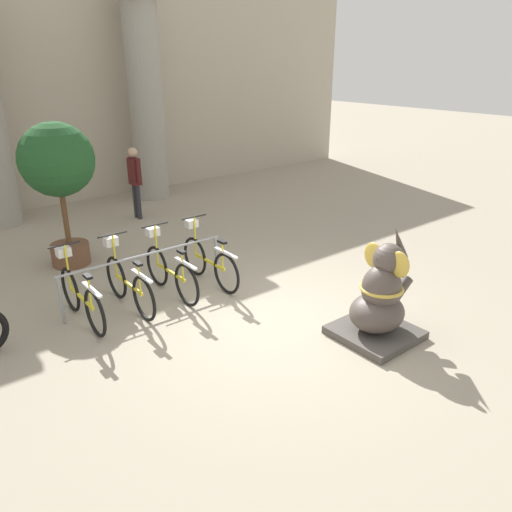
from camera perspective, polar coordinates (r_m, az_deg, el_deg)
The scene contains 11 objects.
ground_plane at distance 7.48m, azimuth 2.35°, elevation -7.63°, with size 60.00×60.00×0.00m, color #9E937F.
building_facade at distance 14.17m, azimuth -22.01°, elevation 17.64°, with size 20.00×0.20×6.00m.
column_right at distance 14.01m, azimuth -12.48°, elevation 17.07°, with size 1.14×1.14×5.16m.
bike_rack at distance 8.16m, azimuth -12.55°, elevation -1.00°, with size 2.83×0.05×0.77m.
bicycle_0 at distance 7.75m, azimuth -19.40°, elevation -4.31°, with size 0.48×1.68×1.11m.
bicycle_1 at distance 7.98m, azimuth -14.41°, elevation -2.98°, with size 0.48×1.68×1.11m.
bicycle_2 at distance 8.28m, azimuth -9.81°, elevation -1.65°, with size 0.48×1.68×1.11m.
bicycle_3 at distance 8.60m, azimuth -5.42°, elevation -0.49°, with size 0.48×1.68×1.11m.
elephant_statue at distance 7.12m, azimuth 13.98°, elevation -4.97°, with size 1.05×1.05×1.60m.
person_pedestrian at distance 12.31m, azimuth -13.69°, elevation 8.82°, with size 0.23×0.47×1.71m.
potted_tree at distance 9.63m, azimuth -21.70°, elevation 9.33°, with size 1.32×1.32×2.65m.
Camera 1 is at (-4.29, -4.89, 3.68)m, focal length 35.00 mm.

